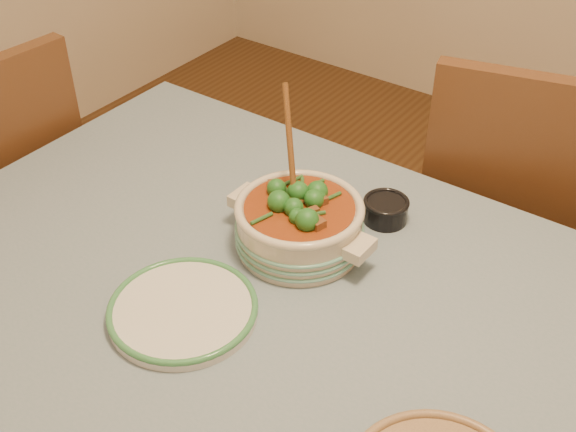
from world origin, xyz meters
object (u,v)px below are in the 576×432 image
Objects in this scene: condiment_bowl at (386,209)px; chair_far at (519,215)px; stew_casserole at (299,221)px; dining_table at (304,361)px; white_plate at (183,310)px.

chair_far reaches higher than condiment_bowl.
condiment_bowl is at bearing 61.30° from stew_casserole.
stew_casserole reaches higher than condiment_bowl.
dining_table is 4.89× the size of white_plate.
stew_casserole is (-0.13, 0.17, 0.15)m from dining_table.
stew_casserole is at bearing 53.59° from chair_far.
stew_casserole is 0.20m from condiment_bowl.
white_plate is at bearing -151.61° from dining_table.
dining_table is at bearing 67.26° from chair_far.
dining_table is 5.39× the size of stew_casserole.
condiment_bowl reaches higher than white_plate.
chair_far reaches higher than dining_table.
stew_casserole is 0.71m from chair_far.
condiment_bowl is (0.09, 0.17, -0.03)m from stew_casserole.
condiment_bowl is at bearing 96.12° from dining_table.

